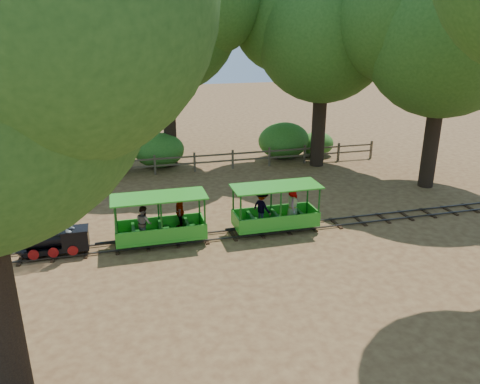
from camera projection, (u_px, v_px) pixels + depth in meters
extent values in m
plane|color=olive|center=(260.00, 232.00, 16.89)|extent=(90.00, 90.00, 0.00)
cube|color=#3F3D3A|center=(262.00, 234.00, 16.59)|extent=(22.00, 0.05, 0.05)
cube|color=#3F3D3A|center=(257.00, 227.00, 17.13)|extent=(22.00, 0.05, 0.05)
cube|color=#382314|center=(260.00, 232.00, 16.88)|extent=(0.12, 1.00, 0.05)
cube|color=#382314|center=(117.00, 248.00, 15.67)|extent=(0.12, 1.00, 0.05)
cube|color=#382314|center=(383.00, 218.00, 18.09)|extent=(0.12, 1.00, 0.05)
cube|color=black|center=(57.00, 248.00, 15.14)|extent=(1.99, 0.63, 0.16)
cylinder|color=black|center=(46.00, 240.00, 14.95)|extent=(1.27, 0.51, 0.51)
cylinder|color=black|center=(27.00, 228.00, 14.68)|extent=(0.14, 0.14, 0.40)
sphere|color=#C1852E|center=(46.00, 232.00, 14.87)|extent=(0.24, 0.24, 0.24)
cylinder|color=#C1852E|center=(38.00, 232.00, 14.81)|extent=(0.09, 0.09, 0.09)
cube|color=black|center=(75.00, 237.00, 15.17)|extent=(0.81, 0.63, 0.50)
cube|color=black|center=(74.00, 229.00, 15.08)|extent=(0.86, 0.69, 0.04)
cone|color=black|center=(21.00, 252.00, 14.88)|extent=(0.41, 0.58, 0.58)
cylinder|color=#C1852E|center=(23.00, 239.00, 14.76)|extent=(0.09, 0.13, 0.13)
cylinder|color=maroon|center=(34.00, 255.00, 14.68)|extent=(0.33, 0.05, 0.33)
cylinder|color=maroon|center=(36.00, 246.00, 15.27)|extent=(0.33, 0.05, 0.33)
cylinder|color=maroon|center=(53.00, 253.00, 14.82)|extent=(0.33, 0.05, 0.33)
cylinder|color=maroon|center=(55.00, 244.00, 15.41)|extent=(0.33, 0.05, 0.33)
cylinder|color=maroon|center=(73.00, 250.00, 14.96)|extent=(0.33, 0.05, 0.33)
cylinder|color=maroon|center=(74.00, 242.00, 15.55)|extent=(0.33, 0.05, 0.33)
sphere|color=white|center=(27.00, 212.00, 14.57)|extent=(0.81, 0.81, 0.81)
sphere|color=white|center=(39.00, 201.00, 14.60)|extent=(1.09, 1.09, 1.09)
sphere|color=white|center=(59.00, 191.00, 14.70)|extent=(0.90, 0.90, 0.90)
imported|color=white|center=(67.00, 207.00, 14.68)|extent=(0.49, 0.65, 1.62)
cube|color=green|center=(161.00, 236.00, 15.94)|extent=(3.01, 1.15, 0.09)
cube|color=#125013|center=(161.00, 239.00, 15.97)|extent=(2.71, 0.44, 0.12)
cube|color=green|center=(162.00, 235.00, 15.35)|extent=(3.01, 0.05, 0.44)
cube|color=green|center=(159.00, 222.00, 16.34)|extent=(3.01, 0.05, 0.44)
cube|color=green|center=(159.00, 197.00, 15.46)|extent=(3.15, 1.29, 0.04)
cylinder|color=#125013|center=(116.00, 227.00, 14.87)|extent=(0.06, 0.06, 1.42)
cylinder|color=#125013|center=(116.00, 215.00, 15.83)|extent=(0.06, 0.06, 1.42)
cylinder|color=#125013|center=(205.00, 218.00, 15.57)|extent=(0.06, 0.06, 1.42)
cylinder|color=#125013|center=(199.00, 207.00, 16.52)|extent=(0.06, 0.06, 1.42)
cube|color=#125013|center=(134.00, 233.00, 15.64)|extent=(0.11, 0.97, 0.35)
cube|color=#125013|center=(161.00, 230.00, 15.86)|extent=(0.11, 0.97, 0.35)
cube|color=#125013|center=(187.00, 227.00, 16.08)|extent=(0.11, 0.97, 0.35)
cylinder|color=black|center=(133.00, 245.00, 15.45)|extent=(0.25, 0.05, 0.25)
cylinder|color=black|center=(132.00, 237.00, 16.00)|extent=(0.25, 0.05, 0.25)
cylinder|color=black|center=(191.00, 238.00, 15.92)|extent=(0.25, 0.05, 0.25)
cylinder|color=black|center=(188.00, 231.00, 16.47)|extent=(0.25, 0.05, 0.25)
imported|color=gray|center=(144.00, 223.00, 15.42)|extent=(0.64, 0.70, 1.17)
imported|color=gray|center=(180.00, 211.00, 16.17)|extent=(0.44, 0.81, 1.32)
cube|color=green|center=(275.00, 223.00, 16.93)|extent=(3.01, 1.15, 0.09)
cube|color=#125013|center=(275.00, 226.00, 16.96)|extent=(2.71, 0.44, 0.12)
cube|color=green|center=(280.00, 222.00, 16.35)|extent=(3.01, 0.05, 0.44)
cube|color=green|center=(271.00, 211.00, 17.33)|extent=(3.01, 0.05, 0.44)
cube|color=green|center=(276.00, 186.00, 16.45)|extent=(3.15, 1.29, 0.04)
cylinder|color=#125013|center=(241.00, 214.00, 15.87)|extent=(0.06, 0.06, 1.42)
cylinder|color=#125013|center=(233.00, 204.00, 16.82)|extent=(0.06, 0.06, 1.42)
cylinder|color=#125013|center=(319.00, 207.00, 16.56)|extent=(0.06, 0.06, 1.42)
cylinder|color=#125013|center=(307.00, 197.00, 17.51)|extent=(0.06, 0.06, 1.42)
cube|color=#125013|center=(251.00, 220.00, 16.64)|extent=(0.11, 0.97, 0.35)
cube|color=#125013|center=(275.00, 218.00, 16.85)|extent=(0.11, 0.97, 0.35)
cube|color=#125013|center=(299.00, 215.00, 17.07)|extent=(0.11, 0.97, 0.35)
cylinder|color=black|center=(252.00, 231.00, 16.45)|extent=(0.25, 0.05, 0.25)
cylinder|color=black|center=(247.00, 225.00, 16.99)|extent=(0.25, 0.05, 0.25)
cylinder|color=black|center=(303.00, 226.00, 16.91)|extent=(0.25, 0.05, 0.25)
cylinder|color=black|center=(297.00, 219.00, 17.46)|extent=(0.25, 0.05, 0.25)
imported|color=gray|center=(262.00, 207.00, 16.69)|extent=(0.78, 0.91, 1.22)
imported|color=gray|center=(293.00, 204.00, 16.79)|extent=(0.65, 0.76, 1.32)
cylinder|color=#2D2116|center=(25.00, 153.00, 19.62)|extent=(0.70, 0.70, 4.00)
cylinder|color=#2D2116|center=(13.00, 76.00, 18.56)|extent=(0.52, 0.53, 2.29)
sphere|color=#254E18|center=(4.00, 22.00, 17.87)|extent=(5.99, 5.99, 5.99)
sphere|color=#254E18|center=(40.00, 0.00, 17.16)|extent=(4.49, 4.49, 4.49)
cylinder|color=#2D2116|center=(170.00, 128.00, 24.37)|extent=(0.66, 0.66, 4.01)
cylinder|color=#2D2116|center=(167.00, 66.00, 23.31)|extent=(0.50, 0.50, 2.29)
sphere|color=#254E18|center=(164.00, 18.00, 22.56)|extent=(7.24, 7.24, 7.24)
sphere|color=#254E18|center=(127.00, 3.00, 23.07)|extent=(5.79, 5.79, 5.79)
cylinder|color=#2D2116|center=(318.00, 132.00, 24.43)|extent=(0.72, 0.72, 3.63)
cylinder|color=#2D2116|center=(321.00, 76.00, 23.47)|extent=(0.54, 0.54, 2.07)
sphere|color=#254E18|center=(324.00, 33.00, 22.78)|extent=(6.77, 6.77, 6.77)
sphere|color=#254E18|center=(367.00, 14.00, 21.98)|extent=(5.08, 5.08, 5.08)
sphere|color=#254E18|center=(287.00, 18.00, 23.26)|extent=(5.42, 5.42, 5.42)
cylinder|color=#2D2116|center=(430.00, 149.00, 21.19)|extent=(0.68, 0.68, 3.57)
cylinder|color=#2D2116|center=(439.00, 86.00, 20.25)|extent=(0.51, 0.51, 2.04)
sphere|color=#254E18|center=(446.00, 36.00, 19.56)|extent=(6.83, 6.83, 6.83)
sphere|color=#254E18|center=(399.00, 19.00, 20.05)|extent=(5.47, 5.47, 5.47)
cylinder|color=#2D2116|center=(4.00, 325.00, 8.67)|extent=(0.64, 0.64, 3.63)
cube|color=brown|center=(25.00, 174.00, 21.82)|extent=(0.10, 0.10, 1.00)
cube|color=brown|center=(70.00, 171.00, 22.30)|extent=(0.10, 0.10, 1.00)
cube|color=brown|center=(114.00, 168.00, 22.79)|extent=(0.10, 0.10, 1.00)
cube|color=brown|center=(155.00, 165.00, 23.27)|extent=(0.10, 0.10, 1.00)
cube|color=brown|center=(195.00, 162.00, 23.76)|extent=(0.10, 0.10, 1.00)
cube|color=brown|center=(233.00, 159.00, 24.24)|extent=(0.10, 0.10, 1.00)
cube|color=brown|center=(269.00, 157.00, 24.72)|extent=(0.10, 0.10, 1.00)
cube|color=brown|center=(305.00, 154.00, 25.21)|extent=(0.10, 0.10, 1.00)
cube|color=brown|center=(338.00, 152.00, 25.69)|extent=(0.10, 0.10, 1.00)
cube|color=brown|center=(371.00, 149.00, 26.18)|extent=(0.10, 0.10, 1.00)
cube|color=brown|center=(214.00, 155.00, 23.90)|extent=(18.00, 0.06, 0.08)
cube|color=brown|center=(214.00, 162.00, 24.02)|extent=(18.00, 0.06, 0.08)
ellipsoid|color=#2D6B1E|center=(110.00, 155.00, 23.83)|extent=(2.36, 1.82, 1.63)
ellipsoid|color=#2D6B1E|center=(159.00, 150.00, 24.41)|extent=(2.62, 2.01, 1.81)
ellipsoid|color=#2D6B1E|center=(317.00, 144.00, 26.63)|extent=(1.98, 1.52, 1.37)
ellipsoid|color=#2D6B1E|center=(284.00, 140.00, 26.04)|extent=(2.90, 2.23, 2.01)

